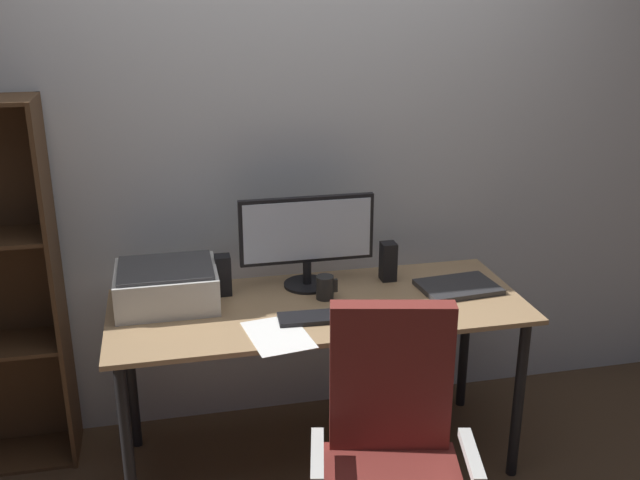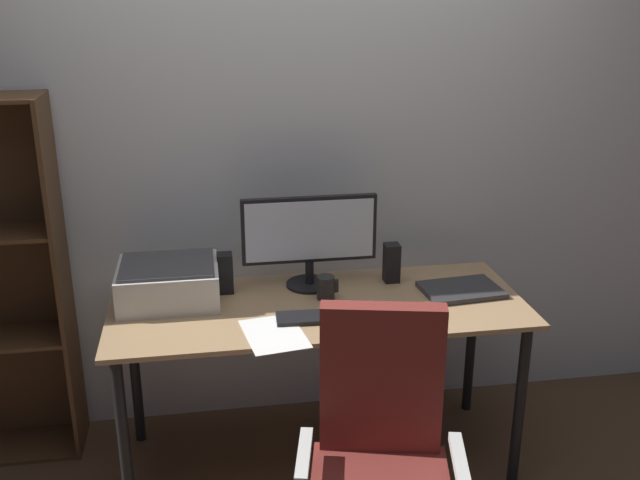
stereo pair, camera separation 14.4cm
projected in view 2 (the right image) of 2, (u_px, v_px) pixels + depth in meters
name	position (u px, v px, depth m)	size (l,w,h in m)	color
ground_plane	(319.00, 458.00, 3.20)	(12.00, 12.00, 0.00)	#4C3826
back_wall	(300.00, 142.00, 3.23)	(6.40, 0.10, 2.60)	silver
desk	(319.00, 323.00, 2.98)	(1.67, 0.67, 0.74)	tan
monitor	(309.00, 235.00, 3.05)	(0.57, 0.20, 0.40)	black
keyboard	(314.00, 317.00, 2.81)	(0.29, 0.11, 0.02)	black
mouse	(377.00, 312.00, 2.84)	(0.06, 0.10, 0.03)	black
coffee_mug	(326.00, 287.00, 2.98)	(0.09, 0.07, 0.10)	black
laptop	(461.00, 290.00, 3.06)	(0.32, 0.23, 0.02)	#2D2D30
speaker_left	(225.00, 273.00, 3.04)	(0.06, 0.07, 0.17)	black
speaker_right	(392.00, 263.00, 3.15)	(0.06, 0.07, 0.17)	black
printer	(169.00, 282.00, 2.96)	(0.40, 0.34, 0.16)	silver
paper_sheet	(274.00, 334.00, 2.70)	(0.21, 0.30, 0.00)	white
office_chair	(380.00, 479.00, 2.35)	(0.56, 0.55, 1.01)	silver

